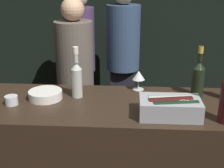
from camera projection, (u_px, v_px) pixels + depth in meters
wall_back_chalkboard at (123, 8)px, 3.99m from camera, size 6.40×0.06×2.80m
ice_bin_with_bottles at (170, 106)px, 1.78m from camera, size 0.35×0.21×0.12m
bowl_white at (45, 94)px, 2.04m from camera, size 0.22×0.22×0.05m
wine_glass at (139, 76)px, 2.17m from camera, size 0.09×0.09×0.14m
candle_votive at (11, 100)px, 1.95m from camera, size 0.08×0.08×0.06m
champagne_bottle at (198, 77)px, 2.05m from camera, size 0.08×0.08×0.34m
white_wine_bottle at (77, 77)px, 2.03m from camera, size 0.07×0.07×0.34m
person_in_hoodie at (75, 76)px, 2.96m from camera, size 0.35×0.35×1.63m
person_blond_tee at (123, 54)px, 3.54m from camera, size 0.37×0.37×1.71m
person_grey_polo at (80, 55)px, 3.53m from camera, size 0.34×0.34×1.69m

